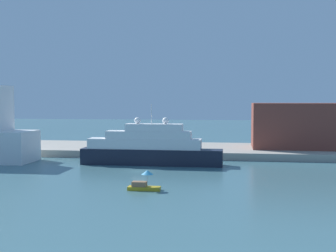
{
  "coord_description": "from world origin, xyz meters",
  "views": [
    {
      "loc": [
        16.47,
        -77.61,
        12.65
      ],
      "look_at": [
        4.33,
        6.0,
        7.65
      ],
      "focal_mm": 48.57,
      "sensor_mm": 36.0,
      "label": 1
    }
  ],
  "objects_px": {
    "large_yacht": "(150,148)",
    "person_figure": "(133,145)",
    "harbor_building": "(296,126)",
    "mooring_bollard": "(184,150)",
    "small_motorboat": "(144,183)",
    "parked_car": "(115,144)"
  },
  "relations": [
    {
      "from": "large_yacht",
      "to": "harbor_building",
      "type": "distance_m",
      "value": 36.39
    },
    {
      "from": "mooring_bollard",
      "to": "person_figure",
      "type": "bearing_deg",
      "value": 160.05
    },
    {
      "from": "parked_car",
      "to": "person_figure",
      "type": "distance_m",
      "value": 5.37
    },
    {
      "from": "harbor_building",
      "to": "mooring_bollard",
      "type": "xyz_separation_m",
      "value": [
        -24.23,
        -10.96,
        -4.79
      ]
    },
    {
      "from": "parked_car",
      "to": "mooring_bollard",
      "type": "xyz_separation_m",
      "value": [
        16.87,
        -6.67,
        -0.35
      ]
    },
    {
      "from": "harbor_building",
      "to": "mooring_bollard",
      "type": "bearing_deg",
      "value": -155.67
    },
    {
      "from": "harbor_building",
      "to": "parked_car",
      "type": "relative_size",
      "value": 4.54
    },
    {
      "from": "small_motorboat",
      "to": "mooring_bollard",
      "type": "distance_m",
      "value": 33.75
    },
    {
      "from": "large_yacht",
      "to": "harbor_building",
      "type": "xyz_separation_m",
      "value": [
        29.95,
        20.38,
        3.46
      ]
    },
    {
      "from": "harbor_building",
      "to": "person_figure",
      "type": "bearing_deg",
      "value": -169.69
    },
    {
      "from": "large_yacht",
      "to": "person_figure",
      "type": "height_order",
      "value": "large_yacht"
    },
    {
      "from": "small_motorboat",
      "to": "parked_car",
      "type": "distance_m",
      "value": 43.0
    },
    {
      "from": "large_yacht",
      "to": "person_figure",
      "type": "xyz_separation_m",
      "value": [
        -6.3,
        13.79,
        -0.82
      ]
    },
    {
      "from": "small_motorboat",
      "to": "person_figure",
      "type": "height_order",
      "value": "person_figure"
    },
    {
      "from": "small_motorboat",
      "to": "person_figure",
      "type": "relative_size",
      "value": 2.58
    },
    {
      "from": "small_motorboat",
      "to": "parked_car",
      "type": "relative_size",
      "value": 1.05
    },
    {
      "from": "small_motorboat",
      "to": "harbor_building",
      "type": "relative_size",
      "value": 0.23
    },
    {
      "from": "parked_car",
      "to": "person_figure",
      "type": "xyz_separation_m",
      "value": [
        4.85,
        -2.31,
        0.15
      ]
    },
    {
      "from": "parked_car",
      "to": "large_yacht",
      "type": "bearing_deg",
      "value": -55.29
    },
    {
      "from": "large_yacht",
      "to": "small_motorboat",
      "type": "xyz_separation_m",
      "value": [
        3.69,
        -24.24,
        -2.25
      ]
    },
    {
      "from": "large_yacht",
      "to": "small_motorboat",
      "type": "relative_size",
      "value": 6.05
    },
    {
      "from": "small_motorboat",
      "to": "large_yacht",
      "type": "bearing_deg",
      "value": 98.65
    }
  ]
}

